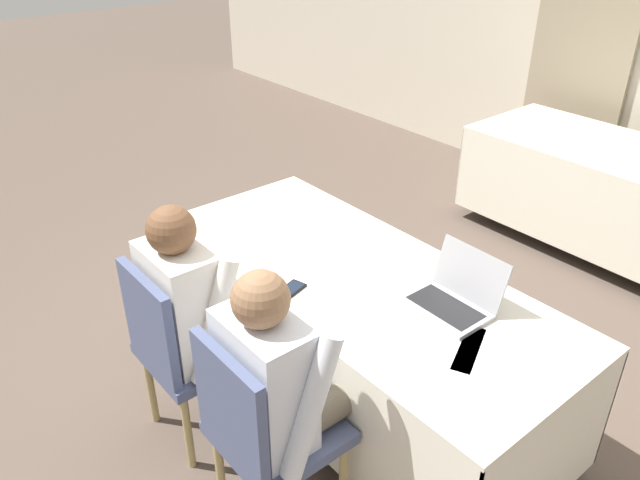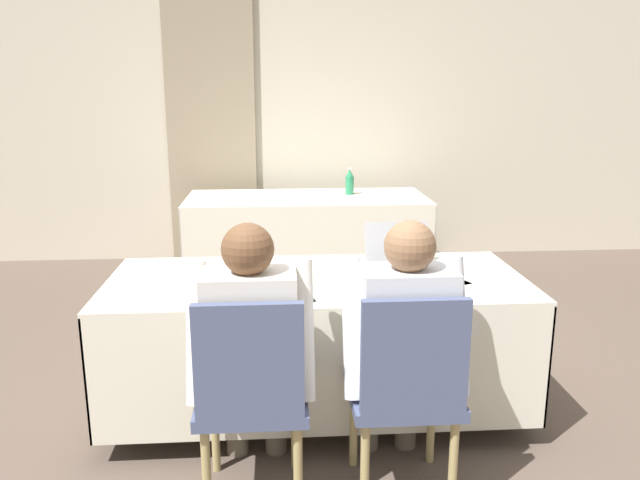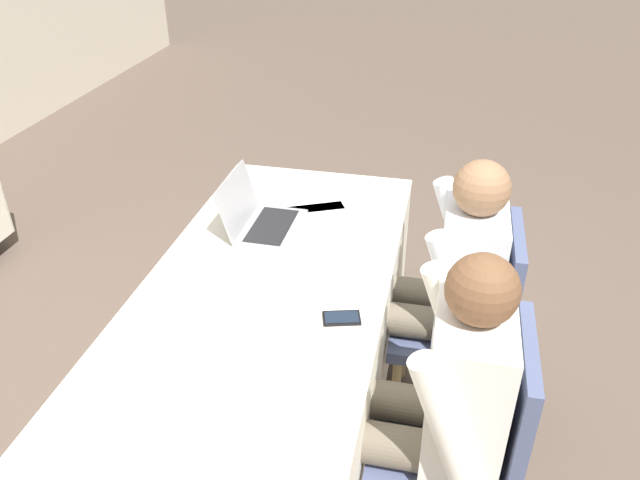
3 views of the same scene
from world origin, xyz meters
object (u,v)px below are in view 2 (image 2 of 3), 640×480
object	(u,v)px
cell_phone	(304,298)
water_bottle	(350,182)
laptop	(399,261)
person_checkered_shirt	(251,343)
person_white_shirt	(402,338)
chair_near_right	(406,386)
chair_near_left	(251,391)

from	to	relation	value
cell_phone	water_bottle	world-z (taller)	water_bottle
laptop	person_checkered_shirt	world-z (taller)	person_checkered_shirt
laptop	cell_phone	distance (m)	0.68
person_white_shirt	laptop	bearing A→B (deg)	-99.84
chair_near_right	person_white_shirt	size ratio (longest dim) A/B	0.78
chair_near_left	person_checkered_shirt	bearing A→B (deg)	-90.00
laptop	cell_phone	xyz separation A→B (m)	(-0.52, -0.44, -0.04)
cell_phone	chair_near_right	world-z (taller)	chair_near_right
water_bottle	chair_near_right	bearing A→B (deg)	-92.65
person_checkered_shirt	person_white_shirt	distance (m)	0.61
person_checkered_shirt	chair_near_left	bearing A→B (deg)	90.00
chair_near_left	person_checkered_shirt	xyz separation A→B (m)	(-0.00, 0.10, 0.16)
cell_phone	chair_near_left	world-z (taller)	chair_near_left
chair_near_right	person_checkered_shirt	size ratio (longest dim) A/B	0.78
water_bottle	chair_near_right	world-z (taller)	water_bottle
chair_near_left	chair_near_right	size ratio (longest dim) A/B	1.00
laptop	chair_near_right	distance (m)	0.92
chair_near_right	person_white_shirt	distance (m)	0.19
chair_near_right	person_white_shirt	world-z (taller)	person_white_shirt
cell_phone	water_bottle	size ratio (longest dim) A/B	0.59
laptop	person_white_shirt	world-z (taller)	person_white_shirt
water_bottle	person_checkered_shirt	xyz separation A→B (m)	(-0.76, -3.12, -0.17)
cell_phone	person_white_shirt	size ratio (longest dim) A/B	0.12
chair_near_left	person_white_shirt	xyz separation A→B (m)	(0.61, 0.10, 0.16)
water_bottle	person_checkered_shirt	distance (m)	3.21
laptop	person_white_shirt	size ratio (longest dim) A/B	0.29
laptop	water_bottle	distance (m)	2.35
person_checkered_shirt	cell_phone	bearing A→B (deg)	-123.99
chair_near_left	person_white_shirt	bearing A→B (deg)	-170.39
cell_phone	chair_near_left	size ratio (longest dim) A/B	0.15
chair_near_right	person_white_shirt	bearing A→B (deg)	-90.00
laptop	water_bottle	size ratio (longest dim) A/B	1.45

